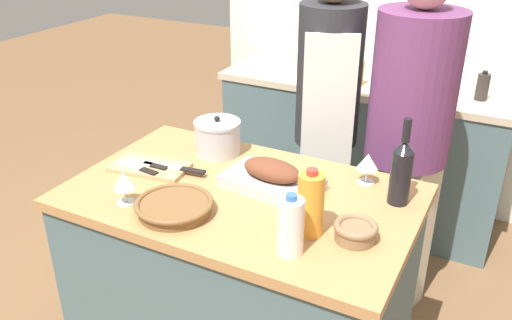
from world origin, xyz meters
name	(u,v)px	position (x,y,z in m)	size (l,w,h in m)	color
kitchen_island	(243,292)	(0.00, 0.00, 0.46)	(1.26, 0.79, 0.93)	#4C666B
back_counter	(361,148)	(0.00, 1.57, 0.46)	(1.74, 0.60, 0.91)	#4C666B
back_wall	(390,8)	(0.00, 1.92, 1.27)	(2.24, 0.10, 2.55)	silver
roasting_pan	(272,178)	(0.09, 0.08, 0.97)	(0.38, 0.24, 0.11)	#BCBCC1
wicker_basket	(174,206)	(-0.13, -0.23, 0.95)	(0.27, 0.27, 0.05)	brown
cutting_board	(150,167)	(-0.41, -0.01, 0.93)	(0.32, 0.20, 0.02)	tan
stock_pot	(218,137)	(-0.25, 0.25, 1.00)	(0.19, 0.19, 0.17)	#B7B7BC
mixing_bowl	(356,231)	(0.47, -0.10, 0.96)	(0.14, 0.14, 0.06)	#846647
juice_jug	(311,204)	(0.32, -0.13, 1.03)	(0.09, 0.09, 0.23)	orange
milk_jug	(291,226)	(0.31, -0.25, 1.02)	(0.08, 0.08, 0.20)	white
wine_bottle_green	(401,171)	(0.53, 0.19, 1.05)	(0.07, 0.07, 0.32)	black
wine_glass_left	(124,181)	(-0.32, -0.25, 1.01)	(0.08, 0.08, 0.12)	silver
wine_glass_right	(368,162)	(0.38, 0.28, 1.01)	(0.08, 0.08, 0.12)	silver
knife_chef	(176,168)	(-0.30, 0.02, 0.95)	(0.27, 0.06, 0.01)	#B7B7BC
knife_paring	(139,168)	(-0.43, -0.05, 0.95)	(0.20, 0.05, 0.01)	#B7B7BC
knife_bread	(149,164)	(-0.42, -0.01, 0.95)	(0.19, 0.03, 0.01)	#B7B7BC
stand_mixer	(429,68)	(0.34, 1.57, 1.03)	(0.18, 0.14, 0.29)	silver
condiment_bottle_tall	(359,73)	(-0.02, 1.45, 0.98)	(0.06, 0.06, 0.16)	#B28E2D
condiment_bottle_short	(483,87)	(0.64, 1.51, 0.98)	(0.07, 0.07, 0.16)	#332D28
person_cook_aproned	(327,117)	(0.02, 0.84, 0.93)	(0.32, 0.34, 1.67)	beige
person_cook_guest	(408,135)	(0.42, 0.82, 0.92)	(0.38, 0.38, 1.68)	beige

